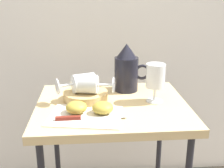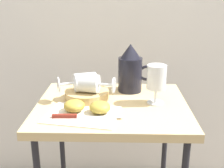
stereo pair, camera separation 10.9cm
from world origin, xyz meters
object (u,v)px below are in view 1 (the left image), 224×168
(wine_glass_upright, at_px, (155,78))
(knife, at_px, (80,118))
(table, at_px, (112,119))
(wine_glass_tipped_near, at_px, (83,83))
(wine_glass_tipped_far, at_px, (88,84))
(apple_half_left, at_px, (76,107))
(pitcher, at_px, (127,72))
(apple_half_right, at_px, (103,108))
(basket_tray, at_px, (86,96))

(wine_glass_upright, bearing_deg, knife, -152.89)
(table, distance_m, wine_glass_tipped_near, 0.18)
(wine_glass_tipped_near, xyz_separation_m, knife, (-0.01, -0.18, -0.06))
(table, relative_size, knife, 2.79)
(wine_glass_tipped_far, bearing_deg, wine_glass_upright, -4.95)
(table, height_order, apple_half_left, apple_half_left)
(wine_glass_upright, relative_size, wine_glass_tipped_near, 0.93)
(wine_glass_upright, xyz_separation_m, apple_half_left, (-0.30, -0.09, -0.07))
(pitcher, bearing_deg, apple_half_right, -115.17)
(wine_glass_upright, height_order, knife, wine_glass_upright)
(table, xyz_separation_m, apple_half_right, (-0.04, -0.10, 0.09))
(wine_glass_tipped_near, bearing_deg, apple_half_right, -63.15)
(basket_tray, height_order, apple_half_right, apple_half_right)
(table, distance_m, wine_glass_upright, 0.23)
(table, bearing_deg, apple_half_right, -112.86)
(wine_glass_tipped_far, relative_size, apple_half_right, 2.15)
(wine_glass_upright, bearing_deg, apple_half_left, -163.03)
(apple_half_left, distance_m, apple_half_right, 0.09)
(wine_glass_upright, xyz_separation_m, wine_glass_tipped_near, (-0.28, 0.04, -0.03))
(pitcher, bearing_deg, knife, -123.87)
(apple_half_left, bearing_deg, apple_half_right, -7.34)
(pitcher, distance_m, apple_half_right, 0.28)
(basket_tray, distance_m, knife, 0.19)
(pitcher, distance_m, apple_half_left, 0.32)
(wine_glass_upright, bearing_deg, pitcher, 123.58)
(pitcher, relative_size, wine_glass_tipped_far, 1.26)
(table, relative_size, pitcher, 3.27)
(wine_glass_tipped_far, xyz_separation_m, apple_half_left, (-0.04, -0.11, -0.05))
(wine_glass_upright, distance_m, wine_glass_tipped_near, 0.28)
(wine_glass_upright, bearing_deg, basket_tray, 171.58)
(knife, bearing_deg, pitcher, 56.13)
(wine_glass_tipped_far, xyz_separation_m, apple_half_right, (0.05, -0.13, -0.05))
(basket_tray, xyz_separation_m, knife, (-0.02, -0.19, -0.01))
(table, xyz_separation_m, basket_tray, (-0.10, 0.05, 0.08))
(pitcher, height_order, apple_half_left, pitcher)
(wine_glass_tipped_near, relative_size, apple_half_left, 2.18)
(basket_tray, xyz_separation_m, wine_glass_tipped_far, (0.01, -0.02, 0.05))
(basket_tray, xyz_separation_m, apple_half_right, (0.06, -0.14, 0.01))
(wine_glass_tipped_near, relative_size, apple_half_right, 2.18)
(wine_glass_upright, relative_size, apple_half_right, 2.02)
(wine_glass_tipped_far, bearing_deg, apple_half_left, -109.93)
(pitcher, height_order, apple_half_right, pitcher)
(knife, bearing_deg, apple_half_left, 105.65)
(pitcher, bearing_deg, wine_glass_upright, -56.42)
(wine_glass_tipped_near, distance_m, apple_half_left, 0.14)
(wine_glass_tipped_far, bearing_deg, wine_glass_tipped_near, 142.32)
(pitcher, relative_size, knife, 0.85)
(wine_glass_upright, distance_m, apple_half_right, 0.24)
(table, relative_size, wine_glass_upright, 4.39)
(knife, bearing_deg, wine_glass_tipped_near, 88.20)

